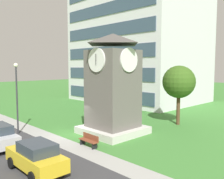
# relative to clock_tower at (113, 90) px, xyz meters

# --- Properties ---
(ground_plane) EXTENTS (160.00, 160.00, 0.00)m
(ground_plane) POSITION_rel_clock_tower_xyz_m (-2.31, -3.07, -3.81)
(ground_plane) COLOR #3D7A33
(kerb_strip) EXTENTS (120.00, 1.60, 0.01)m
(kerb_strip) POSITION_rel_clock_tower_xyz_m (-2.31, -4.70, -3.80)
(kerb_strip) COLOR #9E9E99
(kerb_strip) RESTS_ON ground
(office_building) EXTENTS (20.06, 15.64, 28.80)m
(office_building) POSITION_rel_clock_tower_xyz_m (-12.48, 18.36, 10.59)
(office_building) COLOR silver
(office_building) RESTS_ON ground
(clock_tower) EXTENTS (4.85, 4.85, 8.65)m
(clock_tower) POSITION_rel_clock_tower_xyz_m (0.00, 0.00, 0.00)
(clock_tower) COLOR #605B56
(clock_tower) RESTS_ON ground
(park_bench) EXTENTS (1.81, 0.53, 0.88)m
(park_bench) POSITION_rel_clock_tower_xyz_m (1.38, -3.79, -3.35)
(park_bench) COLOR brown
(park_bench) RESTS_ON ground
(street_lamp) EXTENTS (0.36, 0.36, 6.15)m
(street_lamp) POSITION_rel_clock_tower_xyz_m (-5.57, -6.11, -0.02)
(street_lamp) COLOR #333338
(street_lamp) RESTS_ON ground
(tree_streetside) EXTENTS (3.26, 3.26, 5.96)m
(tree_streetside) POSITION_rel_clock_tower_xyz_m (2.25, 7.00, 0.49)
(tree_streetside) COLOR #513823
(tree_streetside) RESTS_ON ground
(parked_car_yellow) EXTENTS (4.29, 1.92, 1.69)m
(parked_car_yellow) POSITION_rel_clock_tower_xyz_m (2.73, -8.63, -2.95)
(parked_car_yellow) COLOR gold
(parked_car_yellow) RESTS_ON ground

